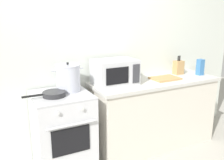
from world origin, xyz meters
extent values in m
cube|color=silver|center=(0.30, 0.97, 1.25)|extent=(4.40, 0.10, 2.50)
cube|color=beige|center=(0.90, 0.62, 0.44)|extent=(1.64, 0.56, 0.88)
cube|color=beige|center=(0.90, 0.62, 0.90)|extent=(1.70, 0.60, 0.04)
cube|color=silver|center=(-0.35, 0.60, 0.45)|extent=(0.60, 0.60, 0.90)
cube|color=#B7B7BC|center=(-0.35, 0.60, 0.91)|extent=(0.60, 0.60, 0.02)
cube|color=black|center=(-0.35, 0.30, 0.52)|extent=(0.39, 0.01, 0.28)
cylinder|color=silver|center=(-0.35, 0.27, 0.70)|extent=(0.48, 0.02, 0.02)
cylinder|color=silver|center=(-0.47, 0.29, 0.84)|extent=(0.04, 0.02, 0.04)
cylinder|color=silver|center=(-0.23, 0.29, 0.84)|extent=(0.04, 0.02, 0.04)
cylinder|color=silver|center=(-0.24, 0.67, 1.06)|extent=(0.26, 0.26, 0.28)
cylinder|color=silver|center=(-0.24, 0.67, 1.21)|extent=(0.27, 0.27, 0.01)
sphere|color=black|center=(-0.24, 0.67, 1.23)|extent=(0.03, 0.03, 0.03)
cylinder|color=silver|center=(-0.39, 0.67, 1.16)|extent=(0.05, 0.01, 0.01)
cylinder|color=silver|center=(-0.09, 0.67, 1.16)|extent=(0.05, 0.01, 0.01)
cylinder|color=#28282B|center=(-0.43, 0.56, 0.95)|extent=(0.23, 0.23, 0.05)
cylinder|color=black|center=(-0.65, 0.56, 0.96)|extent=(0.20, 0.02, 0.02)
cube|color=silver|center=(0.33, 0.68, 1.07)|extent=(0.50, 0.36, 0.30)
cube|color=black|center=(0.27, 0.50, 1.07)|extent=(0.28, 0.01, 0.19)
cube|color=#38383D|center=(0.52, 0.50, 1.07)|extent=(0.09, 0.01, 0.22)
cube|color=tan|center=(1.03, 0.60, 0.93)|extent=(0.36, 0.26, 0.02)
cube|color=tan|center=(1.37, 0.74, 1.02)|extent=(0.13, 0.10, 0.19)
cylinder|color=black|center=(1.36, 0.74, 1.15)|extent=(0.02, 0.02, 0.07)
cylinder|color=black|center=(1.39, 0.74, 1.15)|extent=(0.02, 0.02, 0.07)
cube|color=teal|center=(1.61, 0.57, 1.03)|extent=(0.08, 0.08, 0.22)
camera|label=1|loc=(-0.97, -1.82, 1.72)|focal=38.98mm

